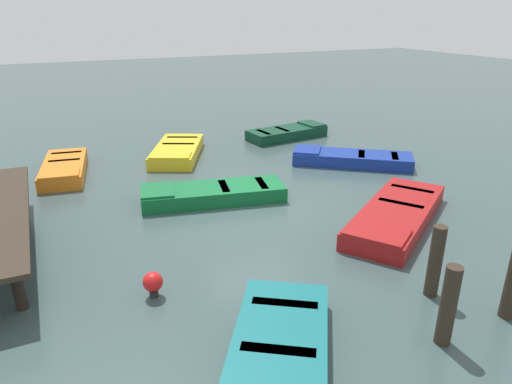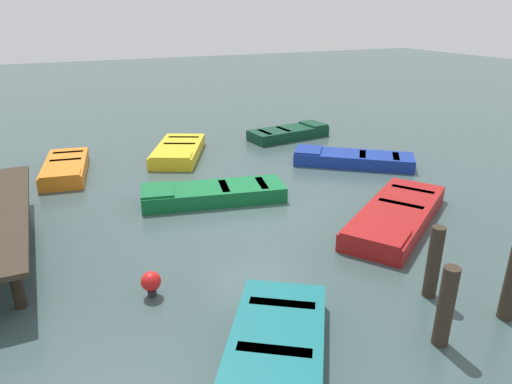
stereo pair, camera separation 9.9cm
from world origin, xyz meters
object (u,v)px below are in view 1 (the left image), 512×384
rowboat_red (396,215)px  rowboat_teal (275,378)px  rowboat_yellow (177,151)px  rowboat_dark_green (287,133)px  marker_buoy (153,283)px  rowboat_green (212,193)px  mooring_piling_far_right (448,306)px  mooring_piling_near_right (435,261)px  rowboat_blue (351,158)px  rowboat_orange (64,168)px

rowboat_red → rowboat_teal: bearing=0.4°
rowboat_yellow → rowboat_dark_green: bearing=123.2°
rowboat_teal → marker_buoy: 3.03m
rowboat_red → rowboat_green: (3.19, 3.50, 0.00)m
rowboat_teal → mooring_piling_far_right: (-0.24, -2.78, 0.45)m
rowboat_green → mooring_piling_far_right: size_ratio=2.94×
rowboat_green → mooring_piling_near_right: mooring_piling_near_right is taller
rowboat_blue → rowboat_red: bearing=105.0°
rowboat_green → marker_buoy: size_ratio=8.21×
rowboat_dark_green → mooring_piling_near_right: (-10.67, 2.93, 0.46)m
marker_buoy → rowboat_green: bearing=-33.6°
rowboat_blue → mooring_piling_near_right: size_ratio=2.75×
rowboat_dark_green → rowboat_teal: size_ratio=0.81×
rowboat_orange → mooring_piling_far_right: bearing=32.4°
rowboat_red → rowboat_dark_green: 8.19m
rowboat_dark_green → marker_buoy: size_ratio=6.92×
rowboat_red → rowboat_dark_green: bearing=-134.2°
marker_buoy → mooring_piling_far_right: bearing=-129.8°
rowboat_green → rowboat_teal: 6.80m
rowboat_green → rowboat_yellow: 4.27m
rowboat_yellow → mooring_piling_far_right: bearing=30.9°
rowboat_teal → rowboat_orange: bearing=-136.4°
rowboat_dark_green → marker_buoy: 11.39m
mooring_piling_far_right → rowboat_dark_green: bearing=-17.6°
rowboat_red → marker_buoy: (-0.55, 5.99, 0.07)m
rowboat_orange → mooring_piling_far_right: mooring_piling_far_right is taller
rowboat_teal → mooring_piling_near_right: (0.81, -3.58, 0.46)m
rowboat_yellow → mooring_piling_far_right: 11.17m
rowboat_green → rowboat_blue: size_ratio=1.05×
rowboat_green → rowboat_red: bearing=149.8°
rowboat_orange → rowboat_blue: size_ratio=0.88×
rowboat_blue → rowboat_dark_green: bearing=-48.8°
rowboat_blue → marker_buoy: (-4.71, 7.71, 0.07)m
rowboat_dark_green → marker_buoy: marker_buoy is taller
mooring_piling_near_right → marker_buoy: bearing=65.5°
rowboat_orange → marker_buoy: bearing=16.0°
rowboat_blue → mooring_piling_far_right: size_ratio=2.79×
rowboat_yellow → mooring_piling_near_right: mooring_piling_near_right is taller
rowboat_teal → rowboat_red: bearing=157.7°
rowboat_orange → mooring_piling_far_right: 11.76m
rowboat_red → rowboat_dark_green: same height
rowboat_orange → rowboat_teal: same height
rowboat_red → rowboat_teal: same height
rowboat_teal → mooring_piling_near_right: bearing=136.3°
rowboat_red → mooring_piling_near_right: bearing=27.0°
rowboat_orange → rowboat_yellow: size_ratio=0.92×
rowboat_orange → rowboat_teal: (-10.54, -1.89, -0.00)m
rowboat_orange → rowboat_blue: bearing=80.1°
rowboat_red → mooring_piling_far_right: size_ratio=3.15×
rowboat_orange → rowboat_yellow: 3.71m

